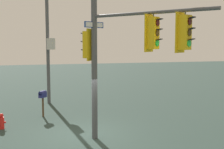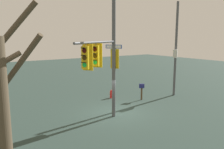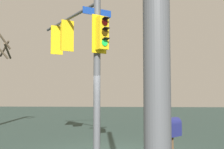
{
  "view_description": "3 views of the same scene",
  "coord_description": "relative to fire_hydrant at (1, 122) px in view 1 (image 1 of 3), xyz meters",
  "views": [
    {
      "loc": [
        -1.9,
        -12.48,
        4.07
      ],
      "look_at": [
        1.02,
        -1.04,
        2.74
      ],
      "focal_mm": 48.35,
      "sensor_mm": 36.0,
      "label": 1
    },
    {
      "loc": [
        12.31,
        -8.5,
        5.28
      ],
      "look_at": [
        0.91,
        -0.91,
        2.98
      ],
      "focal_mm": 35.49,
      "sensor_mm": 36.0,
      "label": 2
    },
    {
      "loc": [
        -0.94,
        9.68,
        1.82
      ],
      "look_at": [
        -0.07,
        -0.55,
        2.55
      ],
      "focal_mm": 48.46,
      "sensor_mm": 36.0,
      "label": 3
    }
  ],
  "objects": [
    {
      "name": "secondary_pole_assembly",
      "position": [
        2.44,
        5.31,
        3.77
      ],
      "size": [
        0.56,
        0.65,
        8.37
      ],
      "rotation": [
        0.0,
        0.0,
        5.33
      ],
      "color": "#4C4F54",
      "rests_on": "ground"
    },
    {
      "name": "ground_plane",
      "position": [
        3.49,
        -1.94,
        -0.34
      ],
      "size": [
        80.0,
        80.0,
        0.0
      ],
      "primitive_type": "plane",
      "color": "#283934"
    },
    {
      "name": "mailbox",
      "position": [
        1.92,
        1.83,
        0.76
      ],
      "size": [
        0.46,
        0.5,
        1.41
      ],
      "rotation": [
        0.0,
        0.0,
        5.63
      ],
      "color": "#4C3823",
      "rests_on": "ground"
    },
    {
      "name": "main_signal_pole_assembly",
      "position": [
        4.63,
        -3.18,
        4.27
      ],
      "size": [
        3.52,
        5.82,
        8.93
      ],
      "rotation": [
        0.0,
        0.0,
        5.34
      ],
      "color": "#4C4F54",
      "rests_on": "ground"
    },
    {
      "name": "fire_hydrant",
      "position": [
        0.0,
        0.0,
        0.0
      ],
      "size": [
        0.38,
        0.24,
        0.73
      ],
      "color": "red",
      "rests_on": "ground"
    }
  ]
}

